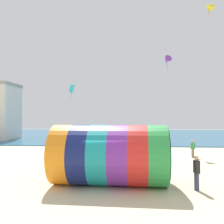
# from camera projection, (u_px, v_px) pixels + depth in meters

# --- Properties ---
(ground_plane) EXTENTS (120.00, 120.00, 0.00)m
(ground_plane) POSITION_uv_depth(u_px,v_px,m) (109.00, 186.00, 13.22)
(ground_plane) COLOR beige
(sea) EXTENTS (120.00, 40.00, 0.10)m
(sea) POSITION_uv_depth(u_px,v_px,m) (123.00, 135.00, 50.20)
(sea) COLOR #236084
(sea) RESTS_ON ground
(giant_inflatable_tube) EXTENTS (6.24, 3.49, 3.22)m
(giant_inflatable_tube) POSITION_uv_depth(u_px,v_px,m) (110.00, 155.00, 13.40)
(giant_inflatable_tube) COLOR orange
(giant_inflatable_tube) RESTS_ON ground
(kite_handler) EXTENTS (0.27, 0.39, 1.74)m
(kite_handler) POSITION_uv_depth(u_px,v_px,m) (197.00, 172.00, 12.41)
(kite_handler) COLOR #383D56
(kite_handler) RESTS_ON ground
(kite_cyan_diamond) EXTENTS (0.69, 0.76, 1.67)m
(kite_cyan_diamond) POSITION_uv_depth(u_px,v_px,m) (72.00, 89.00, 30.84)
(kite_cyan_diamond) COLOR #2DB2C6
(kite_purple_delta) EXTENTS (1.12, 1.29, 1.64)m
(kite_purple_delta) POSITION_uv_depth(u_px,v_px,m) (167.00, 60.00, 27.90)
(kite_purple_delta) COLOR purple
(kite_yellow_delta) EXTENTS (1.48, 1.34, 1.89)m
(kite_yellow_delta) POSITION_uv_depth(u_px,v_px,m) (209.00, 6.00, 29.68)
(kite_yellow_delta) COLOR yellow
(bystander_near_water) EXTENTS (0.40, 0.28, 1.59)m
(bystander_near_water) POSITION_uv_depth(u_px,v_px,m) (193.00, 149.00, 22.33)
(bystander_near_water) COLOR #726651
(bystander_near_water) RESTS_ON ground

